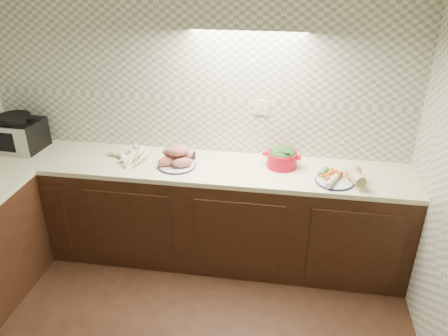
# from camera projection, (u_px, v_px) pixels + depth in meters

# --- Properties ---
(room) EXTENTS (3.60, 3.60, 2.60)m
(room) POSITION_uv_depth(u_px,v_px,m) (107.00, 167.00, 1.93)
(room) COLOR black
(room) RESTS_ON ground
(counter) EXTENTS (3.60, 3.60, 0.90)m
(counter) POSITION_uv_depth(u_px,v_px,m) (75.00, 263.00, 3.16)
(counter) COLOR black
(counter) RESTS_ON ground
(toaster_oven) EXTENTS (0.46, 0.37, 0.31)m
(toaster_oven) POSITION_uv_depth(u_px,v_px,m) (16.00, 133.00, 3.80)
(toaster_oven) COLOR black
(toaster_oven) RESTS_ON counter
(parsnip_pile) EXTENTS (0.46, 0.43, 0.07)m
(parsnip_pile) POSITION_uv_depth(u_px,v_px,m) (135.00, 158.00, 3.63)
(parsnip_pile) COLOR #F5EFC3
(parsnip_pile) RESTS_ON counter
(sweet_potato_plate) EXTENTS (0.31, 0.31, 0.18)m
(sweet_potato_plate) POSITION_uv_depth(u_px,v_px,m) (177.00, 158.00, 3.53)
(sweet_potato_plate) COLOR #151A47
(sweet_potato_plate) RESTS_ON counter
(onion_bowl) EXTENTS (0.13, 0.13, 0.10)m
(onion_bowl) POSITION_uv_depth(u_px,v_px,m) (188.00, 154.00, 3.68)
(onion_bowl) COLOR black
(onion_bowl) RESTS_ON counter
(dutch_oven) EXTENTS (0.31, 0.28, 0.17)m
(dutch_oven) POSITION_uv_depth(u_px,v_px,m) (282.00, 157.00, 3.52)
(dutch_oven) COLOR #B2001A
(dutch_oven) RESTS_ON counter
(veg_plate) EXTENTS (0.36, 0.34, 0.14)m
(veg_plate) POSITION_uv_depth(u_px,v_px,m) (343.00, 175.00, 3.31)
(veg_plate) COLOR #151A47
(veg_plate) RESTS_ON counter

